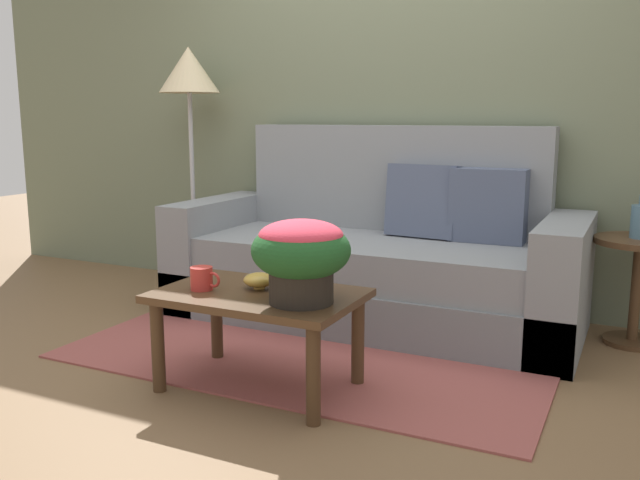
% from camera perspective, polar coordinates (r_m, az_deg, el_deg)
% --- Properties ---
extents(ground_plane, '(14.00, 14.00, 0.00)m').
position_cam_1_polar(ground_plane, '(3.40, -0.64, -9.36)').
color(ground_plane, brown).
extents(wall_back, '(6.40, 0.12, 2.75)m').
position_cam_1_polar(wall_back, '(4.27, 6.42, 13.38)').
color(wall_back, slate).
rests_on(wall_back, ground).
extents(area_rug, '(2.31, 1.66, 0.01)m').
position_cam_1_polar(area_rug, '(3.54, 0.58, -8.46)').
color(area_rug, '#994C47').
rests_on(area_rug, ground).
extents(couch, '(2.28, 0.91, 1.10)m').
position_cam_1_polar(couch, '(3.87, 4.89, -1.80)').
color(couch, slate).
rests_on(couch, ground).
extents(coffee_table, '(0.85, 0.55, 0.43)m').
position_cam_1_polar(coffee_table, '(2.87, -5.22, -5.72)').
color(coffee_table, '#442D1B').
rests_on(coffee_table, ground).
extents(side_table, '(0.44, 0.44, 0.55)m').
position_cam_1_polar(side_table, '(3.77, 25.25, -2.42)').
color(side_table, '#4C331E').
rests_on(side_table, ground).
extents(floor_lamp, '(0.40, 0.40, 1.60)m').
position_cam_1_polar(floor_lamp, '(4.62, -10.98, 12.54)').
color(floor_lamp, '#B2B2B7').
rests_on(floor_lamp, ground).
extents(potted_plant, '(0.39, 0.39, 0.33)m').
position_cam_1_polar(potted_plant, '(2.64, -1.61, -1.04)').
color(potted_plant, black).
rests_on(potted_plant, coffee_table).
extents(coffee_mug, '(0.14, 0.10, 0.10)m').
position_cam_1_polar(coffee_mug, '(2.91, -9.92, -3.22)').
color(coffee_mug, red).
rests_on(coffee_mug, coffee_table).
extents(snack_bowl, '(0.13, 0.13, 0.07)m').
position_cam_1_polar(snack_bowl, '(2.90, -5.17, -3.39)').
color(snack_bowl, gold).
rests_on(snack_bowl, coffee_table).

